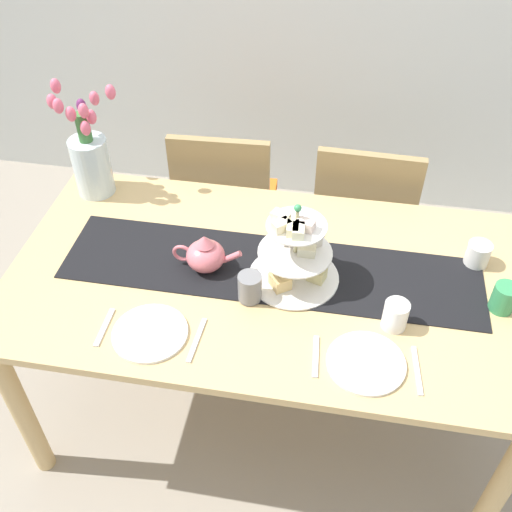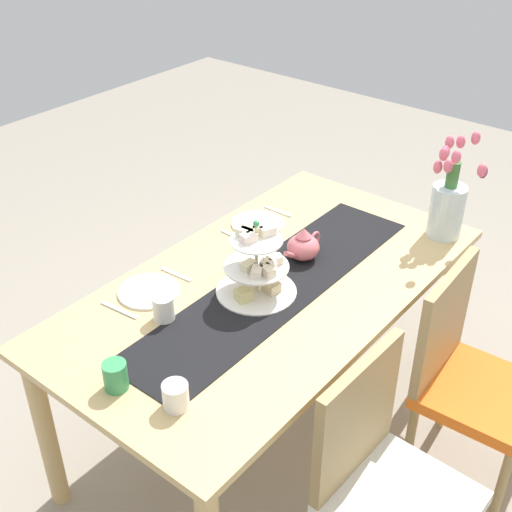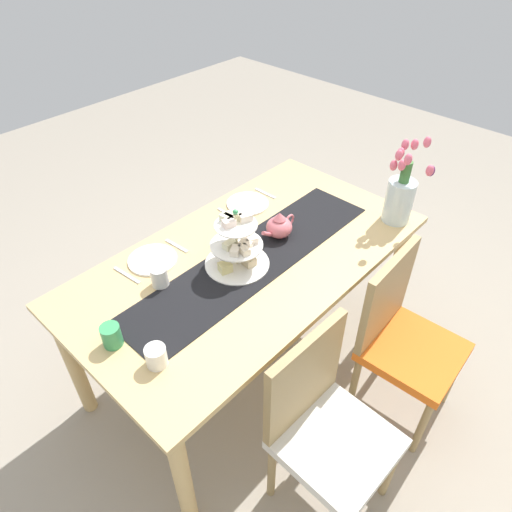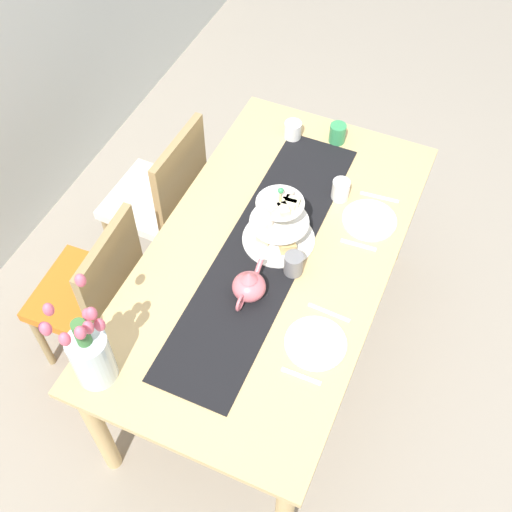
% 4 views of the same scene
% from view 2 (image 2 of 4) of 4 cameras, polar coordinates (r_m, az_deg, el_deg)
% --- Properties ---
extents(ground_plane, '(8.00, 8.00, 0.00)m').
position_cam_2_polar(ground_plane, '(3.05, 1.01, -14.27)').
color(ground_plane, gray).
extents(dining_table, '(1.75, 0.95, 0.77)m').
position_cam_2_polar(dining_table, '(2.60, 1.15, -4.14)').
color(dining_table, tan).
rests_on(dining_table, ground_plane).
extents(chair_left, '(0.44, 0.44, 0.91)m').
position_cam_2_polar(chair_left, '(2.67, 17.42, -9.42)').
color(chair_left, '#9C8254').
rests_on(chair_left, ground_plane).
extents(chair_right, '(0.43, 0.43, 0.91)m').
position_cam_2_polar(chair_right, '(2.26, 10.78, -17.97)').
color(chair_right, '#9C8254').
rests_on(chair_right, ground_plane).
extents(table_runner, '(1.41, 0.33, 0.00)m').
position_cam_2_polar(table_runner, '(2.53, 1.72, -2.50)').
color(table_runner, black).
rests_on(table_runner, dining_table).
extents(tiered_cake_stand, '(0.30, 0.30, 0.30)m').
position_cam_2_polar(tiered_cake_stand, '(2.43, 0.05, -1.04)').
color(tiered_cake_stand, beige).
rests_on(tiered_cake_stand, table_runner).
extents(teapot, '(0.24, 0.13, 0.14)m').
position_cam_2_polar(teapot, '(2.66, 4.06, 0.85)').
color(teapot, '#D66B75').
rests_on(teapot, table_runner).
extents(tulip_vase, '(0.23, 0.20, 0.45)m').
position_cam_2_polar(tulip_vase, '(2.87, 16.03, 4.38)').
color(tulip_vase, silver).
rests_on(tulip_vase, dining_table).
extents(cream_jug, '(0.08, 0.08, 0.08)m').
position_cam_2_polar(cream_jug, '(2.03, -6.86, -11.73)').
color(cream_jug, white).
rests_on(cream_jug, dining_table).
extents(dinner_plate_left, '(0.23, 0.23, 0.01)m').
position_cam_2_polar(dinner_plate_left, '(2.91, 0.15, 2.78)').
color(dinner_plate_left, white).
rests_on(dinner_plate_left, dining_table).
extents(fork_left, '(0.02, 0.15, 0.01)m').
position_cam_2_polar(fork_left, '(3.01, 1.88, 3.82)').
color(fork_left, silver).
rests_on(fork_left, dining_table).
extents(knife_left, '(0.02, 0.17, 0.01)m').
position_cam_2_polar(knife_left, '(2.82, -1.70, 1.60)').
color(knife_left, silver).
rests_on(knife_left, dining_table).
extents(dinner_plate_right, '(0.23, 0.23, 0.01)m').
position_cam_2_polar(dinner_plate_right, '(2.52, -9.10, -2.98)').
color(dinner_plate_right, white).
rests_on(dinner_plate_right, dining_table).
extents(fork_right, '(0.03, 0.15, 0.01)m').
position_cam_2_polar(fork_right, '(2.60, -6.79, -1.58)').
color(fork_right, silver).
rests_on(fork_right, dining_table).
extents(knife_right, '(0.03, 0.17, 0.01)m').
position_cam_2_polar(knife_right, '(2.45, -11.56, -4.54)').
color(knife_right, silver).
rests_on(knife_right, dining_table).
extents(mug_grey, '(0.08, 0.08, 0.09)m').
position_cam_2_polar(mug_grey, '(2.60, -0.20, -0.01)').
color(mug_grey, slate).
rests_on(mug_grey, table_runner).
extents(mug_white_text, '(0.08, 0.08, 0.09)m').
position_cam_2_polar(mug_white_text, '(2.36, -7.88, -4.43)').
color(mug_white_text, white).
rests_on(mug_white_text, dining_table).
extents(mug_orange, '(0.08, 0.08, 0.09)m').
position_cam_2_polar(mug_orange, '(2.12, -11.86, -9.94)').
color(mug_orange, '#389356').
rests_on(mug_orange, dining_table).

